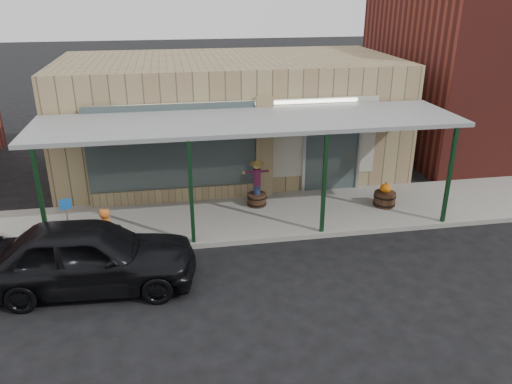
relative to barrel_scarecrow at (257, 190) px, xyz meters
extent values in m
plane|color=black|center=(-0.32, -4.25, -0.66)|extent=(120.00, 120.00, 0.00)
cube|color=gray|center=(-0.32, -0.65, -0.59)|extent=(40.00, 3.20, 0.15)
cube|color=tan|center=(-0.32, 3.95, 1.44)|extent=(12.00, 6.00, 4.20)
cube|color=#435151|center=(-2.52, 0.80, 1.24)|extent=(5.20, 0.06, 2.80)
cube|color=#435151|center=(2.68, 0.93, 0.84)|extent=(1.80, 0.06, 2.80)
cube|color=tan|center=(0.38, 0.85, 1.04)|extent=(0.55, 0.30, 3.40)
cube|color=tan|center=(-2.52, 0.85, -0.31)|extent=(5.20, 0.30, 0.50)
cube|color=#ACAA98|center=(-0.32, 0.92, 1.34)|extent=(9.00, 0.02, 2.60)
cube|color=white|center=(-0.32, 0.89, 2.54)|extent=(7.50, 0.03, 0.10)
cube|color=gray|center=(-0.32, -0.65, 2.39)|extent=(12.00, 3.00, 0.12)
cube|color=black|center=(-5.82, -2.10, 0.89)|extent=(0.10, 0.10, 2.95)
cube|color=black|center=(-2.12, -2.10, 0.89)|extent=(0.10, 0.10, 2.95)
cube|color=black|center=(1.48, -2.10, 0.89)|extent=(0.10, 0.10, 2.95)
cube|color=black|center=(5.18, -2.10, 0.89)|extent=(0.10, 0.10, 2.95)
cylinder|color=#482A1D|center=(0.00, 0.00, -0.32)|extent=(0.68, 0.68, 0.39)
cylinder|color=navy|center=(0.00, 0.00, 0.02)|extent=(0.25, 0.25, 0.29)
cylinder|color=maroon|center=(0.00, 0.00, 0.44)|extent=(0.27, 0.27, 0.54)
sphere|color=#D7AD52|center=(0.00, 0.00, 0.81)|extent=(0.21, 0.21, 0.21)
cone|color=#D7AD52|center=(0.00, 0.00, 0.93)|extent=(0.35, 0.35, 0.14)
cylinder|color=#482A1D|center=(3.95, -0.73, -0.29)|extent=(0.78, 0.78, 0.45)
ellipsoid|color=orange|center=(3.95, -0.73, 0.08)|extent=(0.36, 0.36, 0.29)
cylinder|color=#4C471E|center=(3.95, -0.73, 0.25)|extent=(0.04, 0.04, 0.07)
cylinder|color=gray|center=(-5.32, -1.85, 0.04)|extent=(0.04, 0.04, 1.11)
cube|color=blue|center=(-5.32, -1.85, 0.74)|extent=(0.28, 0.11, 0.29)
imported|color=black|center=(-4.58, -3.65, 0.17)|extent=(4.98, 2.25, 1.66)
ellipsoid|color=#C95A23|center=(-4.25, -2.76, 0.45)|extent=(0.35, 0.29, 0.45)
sphere|color=#C95A23|center=(-4.25, -2.72, 0.77)|extent=(0.26, 0.26, 0.26)
cylinder|color=#186E1C|center=(-4.25, -2.76, 0.63)|extent=(0.17, 0.17, 0.02)
camera|label=1|loc=(-2.55, -14.19, 5.90)|focal=35.00mm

